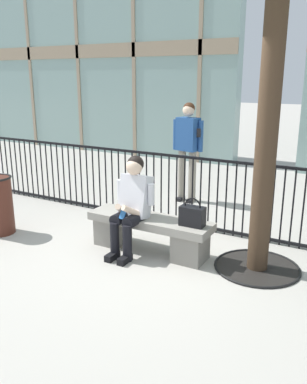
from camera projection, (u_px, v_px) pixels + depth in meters
name	position (u px, v px, depth m)	size (l,w,h in m)	color
ground_plane	(150.00, 251.00, 5.13)	(60.00, 60.00, 0.00)	#B2ADA3
stone_bench	(150.00, 231.00, 5.06)	(1.60, 0.44, 0.45)	gray
seated_person_with_phone	(132.00, 202.00, 4.93)	(0.52, 0.66, 1.21)	black
handbag_on_bench	(192.00, 216.00, 4.69)	(0.29, 0.15, 0.34)	black
bystander_at_railing	(188.00, 145.00, 6.94)	(0.55, 0.30, 1.71)	gray
plaza_railing	(184.00, 191.00, 5.82)	(7.83, 0.04, 1.06)	black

